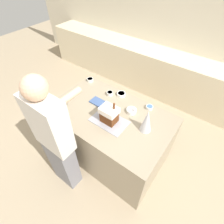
{
  "coord_description": "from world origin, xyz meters",
  "views": [
    {
      "loc": [
        0.96,
        -1.24,
        2.49
      ],
      "look_at": [
        0.03,
        0.0,
        0.94
      ],
      "focal_mm": 28.0,
      "sensor_mm": 36.0,
      "label": 1
    }
  ],
  "objects_px": {
    "baking_tray": "(109,121)",
    "candy_bowl_behind_tray": "(131,111)",
    "cookbook": "(99,102)",
    "candy_bowl_far_right": "(90,80)",
    "candy_bowl_far_left": "(121,94)",
    "decorative_tree": "(147,121)",
    "person": "(56,140)",
    "candy_bowl_center_rear": "(110,93)",
    "candy_bowl_near_tray_right": "(150,107)",
    "gingerbread_house": "(109,114)",
    "mug": "(58,110)"
  },
  "relations": [
    {
      "from": "candy_bowl_center_rear",
      "to": "candy_bowl_far_left",
      "type": "relative_size",
      "value": 0.76
    },
    {
      "from": "gingerbread_house",
      "to": "person",
      "type": "height_order",
      "value": "person"
    },
    {
      "from": "mug",
      "to": "gingerbread_house",
      "type": "bearing_deg",
      "value": 24.59
    },
    {
      "from": "candy_bowl_far_left",
      "to": "cookbook",
      "type": "distance_m",
      "value": 0.36
    },
    {
      "from": "baking_tray",
      "to": "candy_bowl_behind_tray",
      "type": "bearing_deg",
      "value": 66.11
    },
    {
      "from": "cookbook",
      "to": "mug",
      "type": "relative_size",
      "value": 2.46
    },
    {
      "from": "candy_bowl_far_left",
      "to": "candy_bowl_near_tray_right",
      "type": "height_order",
      "value": "same"
    },
    {
      "from": "baking_tray",
      "to": "candy_bowl_far_left",
      "type": "relative_size",
      "value": 3.69
    },
    {
      "from": "candy_bowl_far_left",
      "to": "mug",
      "type": "distance_m",
      "value": 0.9
    },
    {
      "from": "candy_bowl_behind_tray",
      "to": "candy_bowl_near_tray_right",
      "type": "xyz_separation_m",
      "value": [
        0.16,
        0.2,
        -0.0
      ]
    },
    {
      "from": "candy_bowl_far_right",
      "to": "candy_bowl_near_tray_right",
      "type": "bearing_deg",
      "value": 0.05
    },
    {
      "from": "candy_bowl_far_right",
      "to": "person",
      "type": "height_order",
      "value": "person"
    },
    {
      "from": "candy_bowl_far_right",
      "to": "decorative_tree",
      "type": "bearing_deg",
      "value": -16.46
    },
    {
      "from": "gingerbread_house",
      "to": "person",
      "type": "relative_size",
      "value": 0.17
    },
    {
      "from": "candy_bowl_behind_tray",
      "to": "candy_bowl_center_rear",
      "type": "distance_m",
      "value": 0.45
    },
    {
      "from": "gingerbread_house",
      "to": "cookbook",
      "type": "bearing_deg",
      "value": 150.75
    },
    {
      "from": "baking_tray",
      "to": "decorative_tree",
      "type": "bearing_deg",
      "value": 19.62
    },
    {
      "from": "baking_tray",
      "to": "candy_bowl_far_right",
      "type": "xyz_separation_m",
      "value": [
        -0.76,
        0.5,
        0.02
      ]
    },
    {
      "from": "candy_bowl_center_rear",
      "to": "person",
      "type": "xyz_separation_m",
      "value": [
        0.01,
        -1.01,
        -0.01
      ]
    },
    {
      "from": "cookbook",
      "to": "candy_bowl_near_tray_right",
      "type": "bearing_deg",
      "value": 27.65
    },
    {
      "from": "candy_bowl_behind_tray",
      "to": "candy_bowl_near_tray_right",
      "type": "distance_m",
      "value": 0.25
    },
    {
      "from": "candy_bowl_far_left",
      "to": "baking_tray",
      "type": "bearing_deg",
      "value": -71.6
    },
    {
      "from": "candy_bowl_behind_tray",
      "to": "cookbook",
      "type": "relative_size",
      "value": 0.56
    },
    {
      "from": "gingerbread_house",
      "to": "mug",
      "type": "bearing_deg",
      "value": -155.41
    },
    {
      "from": "candy_bowl_behind_tray",
      "to": "person",
      "type": "distance_m",
      "value": 0.99
    },
    {
      "from": "gingerbread_house",
      "to": "decorative_tree",
      "type": "relative_size",
      "value": 0.97
    },
    {
      "from": "decorative_tree",
      "to": "candy_bowl_near_tray_right",
      "type": "relative_size",
      "value": 3.24
    },
    {
      "from": "decorative_tree",
      "to": "candy_bowl_behind_tray",
      "type": "xyz_separation_m",
      "value": [
        -0.29,
        0.15,
        -0.13
      ]
    },
    {
      "from": "decorative_tree",
      "to": "candy_bowl_far_left",
      "type": "xyz_separation_m",
      "value": [
        -0.59,
        0.35,
        -0.13
      ]
    },
    {
      "from": "person",
      "to": "candy_bowl_near_tray_right",
      "type": "bearing_deg",
      "value": 62.13
    },
    {
      "from": "candy_bowl_far_right",
      "to": "cookbook",
      "type": "bearing_deg",
      "value": -35.85
    },
    {
      "from": "candy_bowl_center_rear",
      "to": "person",
      "type": "distance_m",
      "value": 1.01
    },
    {
      "from": "gingerbread_house",
      "to": "candy_bowl_far_left",
      "type": "relative_size",
      "value": 2.4
    },
    {
      "from": "candy_bowl_far_right",
      "to": "cookbook",
      "type": "relative_size",
      "value": 0.43
    },
    {
      "from": "gingerbread_house",
      "to": "candy_bowl_center_rear",
      "type": "bearing_deg",
      "value": 126.44
    },
    {
      "from": "decorative_tree",
      "to": "person",
      "type": "relative_size",
      "value": 0.18
    },
    {
      "from": "decorative_tree",
      "to": "mug",
      "type": "bearing_deg",
      "value": -157.39
    },
    {
      "from": "candy_bowl_behind_tray",
      "to": "mug",
      "type": "distance_m",
      "value": 0.94
    },
    {
      "from": "candy_bowl_center_rear",
      "to": "gingerbread_house",
      "type": "bearing_deg",
      "value": -53.56
    },
    {
      "from": "decorative_tree",
      "to": "person",
      "type": "height_order",
      "value": "person"
    },
    {
      "from": "baking_tray",
      "to": "candy_bowl_near_tray_right",
      "type": "height_order",
      "value": "candy_bowl_near_tray_right"
    },
    {
      "from": "gingerbread_house",
      "to": "candy_bowl_behind_tray",
      "type": "height_order",
      "value": "gingerbread_house"
    },
    {
      "from": "cookbook",
      "to": "candy_bowl_far_right",
      "type": "bearing_deg",
      "value": 144.15
    },
    {
      "from": "candy_bowl_center_rear",
      "to": "person",
      "type": "relative_size",
      "value": 0.05
    },
    {
      "from": "candy_bowl_far_right",
      "to": "baking_tray",
      "type": "bearing_deg",
      "value": -33.2
    },
    {
      "from": "candy_bowl_center_rear",
      "to": "cookbook",
      "type": "height_order",
      "value": "candy_bowl_center_rear"
    },
    {
      "from": "candy_bowl_near_tray_right",
      "to": "gingerbread_house",
      "type": "bearing_deg",
      "value": -119.98
    },
    {
      "from": "gingerbread_house",
      "to": "baking_tray",
      "type": "bearing_deg",
      "value": -153.04
    },
    {
      "from": "candy_bowl_behind_tray",
      "to": "person",
      "type": "xyz_separation_m",
      "value": [
        -0.42,
        -0.9,
        -0.01
      ]
    },
    {
      "from": "baking_tray",
      "to": "decorative_tree",
      "type": "xyz_separation_m",
      "value": [
        0.42,
        0.15,
        0.15
      ]
    }
  ]
}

